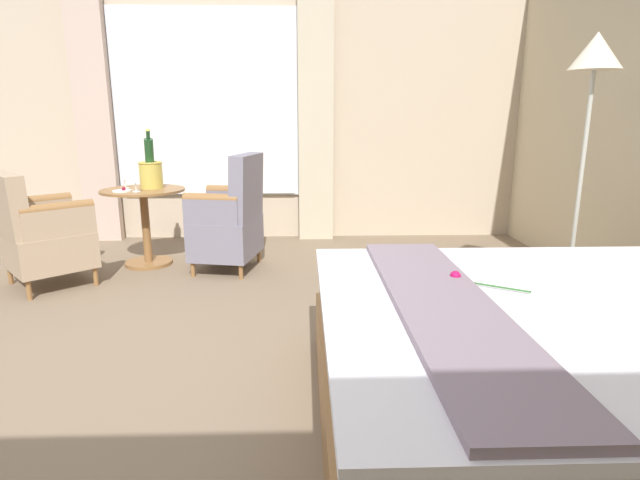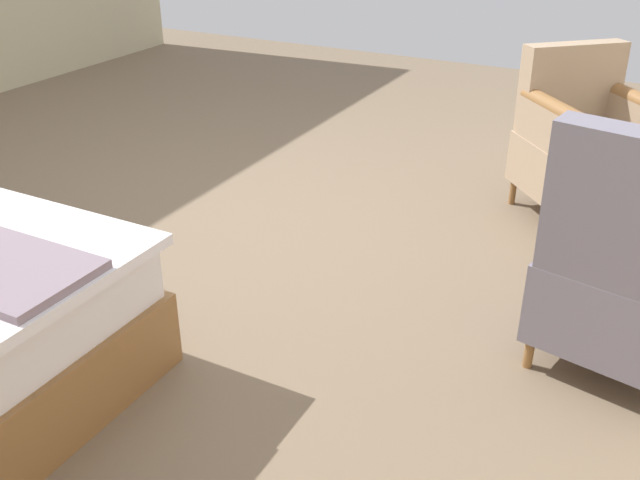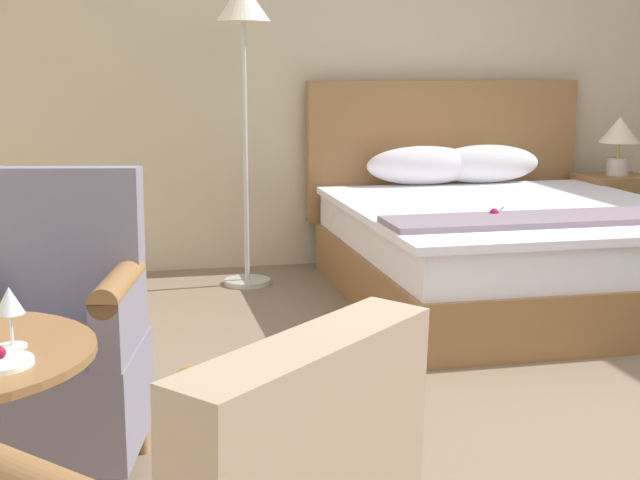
{
  "view_description": "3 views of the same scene",
  "coord_description": "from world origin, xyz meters",
  "views": [
    {
      "loc": [
        2.21,
        1.0,
        1.25
      ],
      "look_at": [
        -0.56,
        1.09,
        0.59
      ],
      "focal_mm": 28.0,
      "sensor_mm": 36.0,
      "label": 1
    },
    {
      "loc": [
        -1.98,
        2.78,
        1.68
      ],
      "look_at": [
        -1.14,
        1.19,
        0.74
      ],
      "focal_mm": 40.0,
      "sensor_mm": 36.0,
      "label": 2
    },
    {
      "loc": [
        -1.68,
        -2.42,
        1.3
      ],
      "look_at": [
        -0.91,
        1.04,
        0.61
      ],
      "focal_mm": 50.0,
      "sensor_mm": 36.0,
      "label": 3
    }
  ],
  "objects": [
    {
      "name": "side_table_round",
      "position": [
        -2.11,
        -0.39,
        0.43
      ],
      "size": [
        0.7,
        0.7,
        0.67
      ],
      "color": "olive",
      "rests_on": "ground"
    },
    {
      "name": "armchair_facing_bed",
      "position": [
        -1.54,
        -1.0,
        0.41
      ],
      "size": [
        0.8,
        0.8,
        0.88
      ],
      "color": "olive",
      "rests_on": "ground"
    },
    {
      "name": "wine_glass_near_bucket",
      "position": [
        -2.16,
        -0.55,
        0.77
      ],
      "size": [
        0.08,
        0.08,
        0.14
      ],
      "color": "white",
      "rests_on": "side_table_round"
    },
    {
      "name": "wall_window_side",
      "position": [
        -3.22,
        0.0,
        1.39
      ],
      "size": [
        0.27,
        6.68,
        2.8
      ],
      "color": "#C3AF94",
      "rests_on": "ground"
    },
    {
      "name": "bed",
      "position": [
        0.41,
        2.2,
        0.32
      ],
      "size": [
        1.86,
        2.17,
        1.21
      ],
      "color": "olive",
      "rests_on": "ground"
    },
    {
      "name": "armchair_by_window",
      "position": [
        -1.94,
        0.38,
        0.43
      ],
      "size": [
        0.68,
        0.61,
        0.98
      ],
      "color": "olive",
      "rests_on": "ground"
    },
    {
      "name": "snack_plate",
      "position": [
        -1.96,
        -0.51,
        0.68
      ],
      "size": [
        0.15,
        0.15,
        0.04
      ],
      "color": "white",
      "rests_on": "side_table_round"
    },
    {
      "name": "wine_glass_near_edge",
      "position": [
        -1.94,
        -0.39,
        0.77
      ],
      "size": [
        0.07,
        0.07,
        0.14
      ],
      "color": "white",
      "rests_on": "side_table_round"
    },
    {
      "name": "floor_lamp_brass",
      "position": [
        -0.98,
        2.8,
        1.47
      ],
      "size": [
        0.32,
        0.32,
        1.78
      ],
      "color": "#BABCAF",
      "rests_on": "ground"
    },
    {
      "name": "ground_plane",
      "position": [
        0.0,
        0.0,
        0.0
      ],
      "size": [
        8.06,
        8.06,
        0.0
      ],
      "primitive_type": "plane",
      "color": "#796650"
    },
    {
      "name": "champagne_bucket",
      "position": [
        -2.18,
        -0.33,
        0.82
      ],
      "size": [
        0.21,
        0.21,
        0.51
      ],
      "color": "gold",
      "rests_on": "side_table_round"
    }
  ]
}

